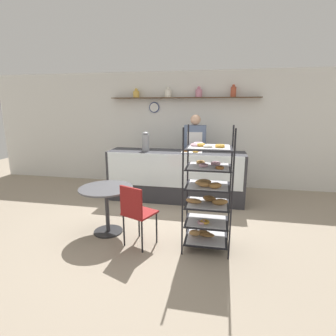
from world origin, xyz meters
The scene contains 9 objects.
ground_plane centered at (0.00, 0.00, 0.00)m, with size 14.00×14.00×0.00m, color gray.
back_wall centered at (0.00, 2.44, 1.37)m, with size 10.00×0.30×2.70m.
display_counter centered at (0.00, 1.25, 0.51)m, with size 2.74×0.67×1.02m.
pastry_rack centered at (0.72, -0.54, 0.77)m, with size 0.62×0.53×1.66m.
person_worker centered at (0.33, 1.77, 0.95)m, with size 0.46×0.23×1.73m.
cafe_table centered at (-0.78, -0.38, 0.55)m, with size 0.80×0.80×0.72m.
cafe_chair centered at (-0.22, -0.71, 0.54)m, with size 0.50×0.50×0.88m.
coffee_carafe centered at (-0.61, 1.22, 1.21)m, with size 0.15×0.15×0.38m.
donut_tray_counter centered at (0.34, 1.22, 1.04)m, with size 0.40×0.27×0.05m.
Camera 1 is at (0.84, -3.86, 1.90)m, focal length 28.00 mm.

